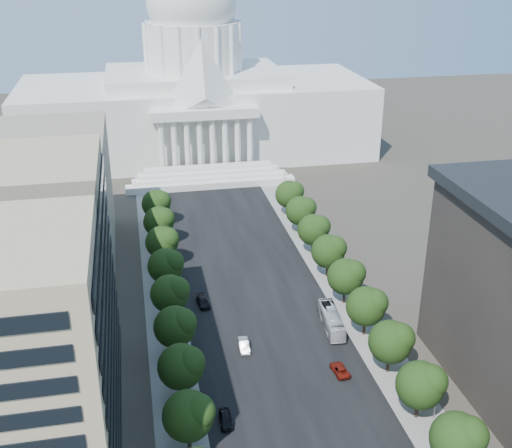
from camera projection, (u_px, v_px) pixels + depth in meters
road_asphalt at (244, 271)px, 147.10m from camera, size 30.00×260.00×0.01m
sidewalk_left at (161, 279)px, 143.70m from camera, size 8.00×260.00×0.02m
sidewalk_right at (323, 264)px, 150.51m from camera, size 8.00×260.00×0.02m
capitol at (195, 96)px, 224.29m from camera, size 120.00×56.00×73.00m
office_block_left_far at (22, 210)px, 141.46m from camera, size 38.00×52.00×30.00m
tree_l_c at (190, 415)px, 92.68m from camera, size 7.79×7.60×9.97m
tree_l_d at (183, 366)px, 103.46m from camera, size 7.79×7.60×9.97m
tree_l_e at (177, 326)px, 114.23m from camera, size 7.79×7.60×9.97m
tree_l_f at (171, 293)px, 125.01m from camera, size 7.79×7.60×9.97m
tree_l_g at (167, 265)px, 135.79m from camera, size 7.79×7.60×9.97m
tree_l_h at (163, 241)px, 146.56m from camera, size 7.79×7.60×9.97m
tree_l_i at (160, 221)px, 157.34m from camera, size 7.79×7.60×9.97m
tree_l_j at (157, 203)px, 168.12m from camera, size 7.79×7.60×9.97m
tree_r_b at (460, 438)px, 88.35m from camera, size 7.79×7.60×9.97m
tree_r_c at (423, 384)px, 99.13m from camera, size 7.79×7.60×9.97m
tree_r_d at (393, 341)px, 109.90m from camera, size 7.79×7.60×9.97m
tree_r_e at (368, 305)px, 120.68m from camera, size 7.79×7.60×9.97m
tree_r_f at (347, 276)px, 131.46m from camera, size 7.79×7.60×9.97m
tree_r_g at (330, 250)px, 142.24m from camera, size 7.79×7.60×9.97m
tree_r_h at (315, 229)px, 153.01m from camera, size 7.79×7.60×9.97m
tree_r_i at (302, 210)px, 163.79m from camera, size 7.79×7.60×9.97m
tree_r_j at (290, 194)px, 174.57m from camera, size 7.79×7.60×9.97m
streetlight_b at (434, 389)px, 98.94m from camera, size 2.61×0.44×9.00m
streetlight_c at (375, 307)px, 121.39m from camera, size 2.61×0.44×9.00m
streetlight_d at (335, 250)px, 143.84m from camera, size 2.61×0.44×9.00m
streetlight_e at (305, 209)px, 166.29m from camera, size 2.61×0.44×9.00m
streetlight_f at (283, 177)px, 188.75m from camera, size 2.61×0.44×9.00m
car_dark_a at (226, 419)px, 100.13m from camera, size 1.98×4.82×1.64m
car_silver at (244, 345)px, 118.49m from camera, size 1.99×5.07×1.64m
car_red at (340, 370)px, 111.90m from camera, size 2.77×5.26×1.41m
car_dark_b at (203, 302)px, 132.89m from camera, size 2.82×5.50×1.53m
city_bus at (331, 320)px, 124.73m from camera, size 3.96×12.66×3.47m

